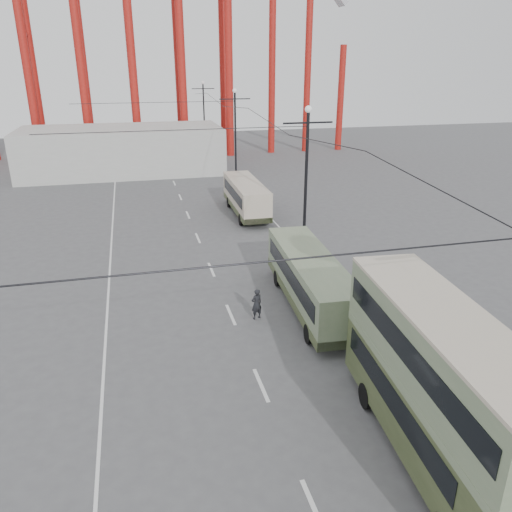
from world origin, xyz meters
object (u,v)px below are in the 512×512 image
object	(u,v)px
single_decker_green	(311,280)
single_decker_cream	(246,196)
double_decker_bus	(439,381)
pedestrian	(257,304)

from	to	relation	value
single_decker_green	single_decker_cream	xyz separation A→B (m)	(0.64, 17.26, -0.03)
single_decker_green	single_decker_cream	distance (m)	17.27
single_decker_green	single_decker_cream	size ratio (longest dim) A/B	1.13
single_decker_green	single_decker_cream	bearing A→B (deg)	91.33
single_decker_cream	double_decker_bus	bearing A→B (deg)	-90.06
double_decker_bus	single_decker_green	distance (m)	10.79
double_decker_bus	single_decker_green	xyz separation A→B (m)	(-0.13, 10.72, -1.28)
double_decker_bus	single_decker_cream	distance (m)	28.01
pedestrian	double_decker_bus	bearing A→B (deg)	88.37
single_decker_green	pedestrian	xyz separation A→B (m)	(-2.92, -0.46, -0.78)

